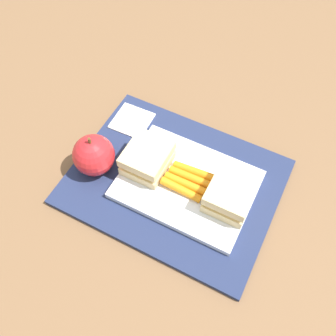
% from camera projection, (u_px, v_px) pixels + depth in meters
% --- Properties ---
extents(ground_plane, '(2.40, 2.40, 0.00)m').
position_uv_depth(ground_plane, '(174.00, 183.00, 0.68)').
color(ground_plane, brown).
extents(lunchbag_mat, '(0.36, 0.28, 0.01)m').
position_uv_depth(lunchbag_mat, '(174.00, 182.00, 0.68)').
color(lunchbag_mat, navy).
rests_on(lunchbag_mat, ground_plane).
extents(food_tray, '(0.23, 0.17, 0.01)m').
position_uv_depth(food_tray, '(187.00, 184.00, 0.66)').
color(food_tray, white).
rests_on(food_tray, lunchbag_mat).
extents(sandwich_half_left, '(0.07, 0.08, 0.04)m').
position_uv_depth(sandwich_half_left, '(231.00, 195.00, 0.62)').
color(sandwich_half_left, '#DBC189').
rests_on(sandwich_half_left, food_tray).
extents(sandwich_half_right, '(0.07, 0.08, 0.04)m').
position_uv_depth(sandwich_half_right, '(147.00, 158.00, 0.66)').
color(sandwich_half_right, '#DBC189').
rests_on(sandwich_half_right, food_tray).
extents(carrot_sticks_bundle, '(0.08, 0.06, 0.02)m').
position_uv_depth(carrot_sticks_bundle, '(187.00, 180.00, 0.65)').
color(carrot_sticks_bundle, orange).
rests_on(carrot_sticks_bundle, food_tray).
extents(apple, '(0.07, 0.07, 0.09)m').
position_uv_depth(apple, '(94.00, 155.00, 0.66)').
color(apple, red).
rests_on(apple, lunchbag_mat).
extents(paper_napkin, '(0.07, 0.07, 0.00)m').
position_uv_depth(paper_napkin, '(132.00, 121.00, 0.74)').
color(paper_napkin, white).
rests_on(paper_napkin, lunchbag_mat).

